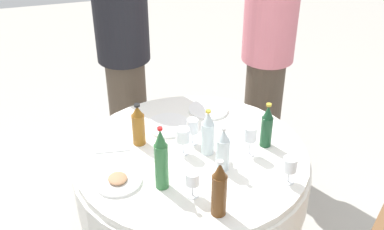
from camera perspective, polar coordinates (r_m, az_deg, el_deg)
dining_table at (r=2.58m, az=0.00°, el=-7.29°), size 1.25×1.25×0.74m
bottle_brown_near at (r=2.05m, az=3.30°, el=-8.98°), size 0.07×0.07×0.29m
bottle_clear_mid at (r=2.42m, az=1.93°, el=-2.23°), size 0.07×0.07×0.26m
bottle_green_east at (r=2.18m, az=-3.73°, el=-5.43°), size 0.07×0.07×0.33m
bottle_clear_front at (r=2.32m, az=3.75°, el=-4.23°), size 0.07×0.07×0.24m
bottle_amber_west at (r=2.51m, az=-6.49°, el=-1.27°), size 0.07×0.07×0.24m
bottle_dark_green_rear at (r=2.51m, az=9.01°, el=-1.37°), size 0.06×0.06×0.26m
wine_glass_front at (r=2.16m, az=0.05°, el=-7.82°), size 0.07×0.07×0.13m
wine_glass_west at (r=2.28m, az=11.71°, el=-6.02°), size 0.07×0.07×0.14m
wine_glass_rear at (r=2.42m, az=7.05°, el=-2.40°), size 0.06×0.06×0.17m
wine_glass_south at (r=2.42m, az=-1.11°, el=-2.54°), size 0.07×0.07×0.15m
wine_glass_inner at (r=2.50m, az=0.06°, el=-1.45°), size 0.06×0.06×0.15m
plate_inner at (r=2.84m, az=1.98°, el=0.66°), size 0.24×0.24×0.02m
plate_far at (r=2.31m, az=-8.92°, el=-7.84°), size 0.23×0.23×0.04m
plate_outer at (r=2.69m, az=-2.86°, el=-1.26°), size 0.25×0.25×0.02m
knife_mid at (r=2.64m, az=4.80°, el=-2.24°), size 0.17×0.08×0.00m
knife_east at (r=2.52m, az=-9.55°, el=-4.33°), size 0.04×0.18×0.00m
person_near at (r=3.14m, az=-8.11°, el=5.88°), size 0.34×0.34×1.64m
person_mid at (r=3.18m, az=8.99°, el=6.04°), size 0.34×0.34×1.63m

